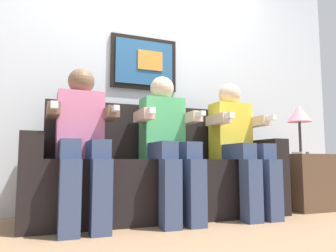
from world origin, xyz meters
The scene contains 9 objects.
ground_plane centered at (0.00, 0.00, 0.00)m, with size 5.74×5.74×0.00m, color #8C6B4C.
back_wall_assembly centered at (0.00, 0.76, 1.30)m, with size 4.42×0.10×2.60m.
couch centered at (0.00, 0.33, 0.31)m, with size 2.02×0.58×0.90m.
person_on_left centered at (-0.63, 0.16, 0.61)m, with size 0.46×0.56×1.11m.
person_in_middle centered at (0.00, 0.16, 0.61)m, with size 0.46×0.56×1.11m.
person_on_right centered at (0.63, 0.16, 0.61)m, with size 0.46×0.56×1.11m.
side_table_right centered at (1.36, 0.22, 0.25)m, with size 0.40×0.40×0.50m.
table_lamp centered at (1.34, 0.22, 0.86)m, with size 0.22×0.22×0.46m.
spare_remote_on_table centered at (1.28, 0.19, 0.51)m, with size 0.04×0.13×0.02m, color white.
Camera 1 is at (-0.89, -2.10, 0.43)m, focal length 34.66 mm.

